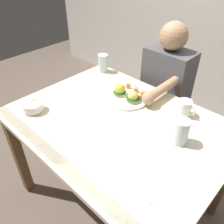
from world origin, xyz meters
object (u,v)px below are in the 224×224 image
at_px(fruit_bowl, 33,107).
at_px(fork, 156,211).
at_px(coffee_mug, 185,108).
at_px(water_glass_near, 103,64).
at_px(diner_person, 164,89).
at_px(dining_table, 117,135).
at_px(water_glass_far, 180,133).
at_px(eggs_benedict_plate, 127,95).

distance_m(fruit_bowl, fork, 0.89).
xyz_separation_m(coffee_mug, water_glass_near, (-0.73, 0.07, 0.01)).
height_order(fruit_bowl, diner_person, diner_person).
xyz_separation_m(dining_table, fruit_bowl, (-0.42, -0.27, 0.14)).
distance_m(dining_table, coffee_mug, 0.41).
bearing_deg(dining_table, coffee_mug, 52.46).
relative_size(fruit_bowl, water_glass_far, 0.89).
xyz_separation_m(coffee_mug, diner_person, (-0.32, 0.30, -0.14)).
xyz_separation_m(water_glass_far, diner_person, (-0.42, 0.51, -0.15)).
xyz_separation_m(water_glass_near, water_glass_far, (0.83, -0.28, 0.00)).
relative_size(fruit_bowl, diner_person, 0.11).
height_order(dining_table, water_glass_near, water_glass_near).
height_order(fruit_bowl, fork, fruit_bowl).
height_order(eggs_benedict_plate, diner_person, diner_person).
bearing_deg(water_glass_near, coffee_mug, -5.31).
distance_m(coffee_mug, water_glass_near, 0.73).
bearing_deg(coffee_mug, fork, -68.38).
relative_size(water_glass_far, diner_person, 0.12).
xyz_separation_m(eggs_benedict_plate, fruit_bowl, (-0.31, -0.48, 0.00)).
bearing_deg(fruit_bowl, eggs_benedict_plate, 56.94).
xyz_separation_m(fork, diner_person, (-0.55, 0.89, -0.09)).
distance_m(eggs_benedict_plate, coffee_mug, 0.36).
xyz_separation_m(eggs_benedict_plate, water_glass_far, (0.45, -0.11, 0.03)).
distance_m(fork, diner_person, 1.06).
relative_size(dining_table, fork, 8.01).
distance_m(fruit_bowl, water_glass_far, 0.84).
bearing_deg(water_glass_far, fork, -70.31).
height_order(coffee_mug, diner_person, diner_person).
bearing_deg(eggs_benedict_plate, diner_person, 85.71).
height_order(coffee_mug, water_glass_near, water_glass_near).
relative_size(dining_table, coffee_mug, 10.78).
xyz_separation_m(eggs_benedict_plate, diner_person, (0.03, 0.40, -0.12)).
relative_size(coffee_mug, water_glass_far, 0.83).
distance_m(eggs_benedict_plate, water_glass_far, 0.46).
xyz_separation_m(dining_table, coffee_mug, (0.23, 0.30, 0.16)).
bearing_deg(fruit_bowl, dining_table, 32.87).
height_order(dining_table, water_glass_far, water_glass_far).
height_order(dining_table, fork, fork).
height_order(dining_table, diner_person, diner_person).
distance_m(dining_table, diner_person, 0.61).
relative_size(water_glass_near, water_glass_far, 0.99).
xyz_separation_m(dining_table, water_glass_far, (0.33, 0.09, 0.16)).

